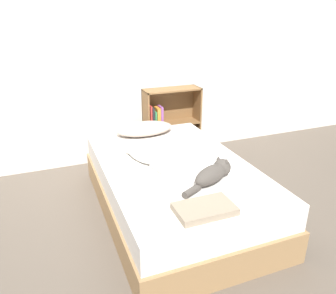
{
  "coord_description": "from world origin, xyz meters",
  "views": [
    {
      "loc": [
        -1.04,
        -2.5,
        1.79
      ],
      "look_at": [
        0.0,
        0.16,
        0.6
      ],
      "focal_mm": 35.0,
      "sensor_mm": 36.0,
      "label": 1
    }
  ],
  "objects_px": {
    "bed": "(174,188)",
    "cat_dark": "(213,173)",
    "cat_light": "(139,153)",
    "pillow": "(144,129)",
    "bookshelf": "(169,121)"
  },
  "relations": [
    {
      "from": "bed",
      "to": "cat_dark",
      "type": "bearing_deg",
      "value": -68.57
    },
    {
      "from": "bed",
      "to": "cat_dark",
      "type": "distance_m",
      "value": 0.56
    },
    {
      "from": "cat_light",
      "to": "cat_dark",
      "type": "bearing_deg",
      "value": -160.42
    },
    {
      "from": "pillow",
      "to": "cat_light",
      "type": "bearing_deg",
      "value": -112.31
    },
    {
      "from": "bed",
      "to": "pillow",
      "type": "xyz_separation_m",
      "value": [
        -0.02,
        0.83,
        0.32
      ]
    },
    {
      "from": "cat_light",
      "to": "pillow",
      "type": "bearing_deg",
      "value": -37.71
    },
    {
      "from": "bed",
      "to": "bookshelf",
      "type": "relative_size",
      "value": 2.32
    },
    {
      "from": "bed",
      "to": "cat_dark",
      "type": "xyz_separation_m",
      "value": [
        0.17,
        -0.43,
        0.32
      ]
    },
    {
      "from": "bed",
      "to": "bookshelf",
      "type": "xyz_separation_m",
      "value": [
        0.45,
        1.28,
        0.22
      ]
    },
    {
      "from": "cat_light",
      "to": "bookshelf",
      "type": "bearing_deg",
      "value": -49.5
    },
    {
      "from": "cat_dark",
      "to": "cat_light",
      "type": "bearing_deg",
      "value": 97.56
    },
    {
      "from": "cat_dark",
      "to": "bed",
      "type": "bearing_deg",
      "value": 84.01
    },
    {
      "from": "cat_dark",
      "to": "bookshelf",
      "type": "height_order",
      "value": "bookshelf"
    },
    {
      "from": "pillow",
      "to": "cat_dark",
      "type": "distance_m",
      "value": 1.27
    },
    {
      "from": "bed",
      "to": "cat_light",
      "type": "xyz_separation_m",
      "value": [
        -0.28,
        0.21,
        0.31
      ]
    }
  ]
}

